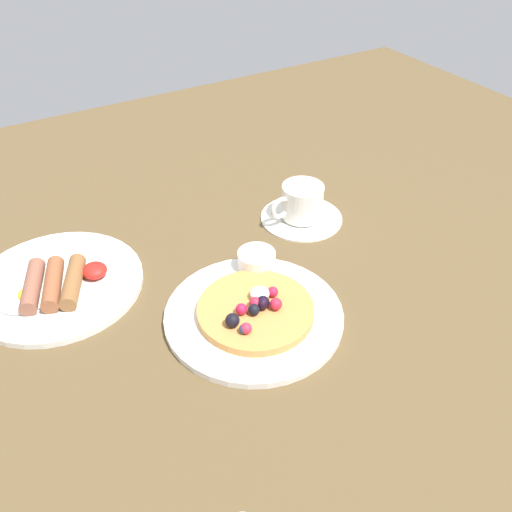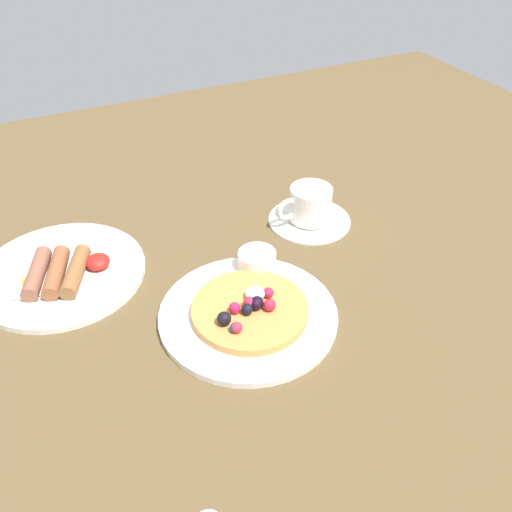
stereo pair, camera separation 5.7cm
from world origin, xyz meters
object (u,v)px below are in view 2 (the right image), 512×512
pancake_plate (248,315)px  syrup_ramekin (257,260)px  coffee_saucer (309,219)px  coffee_cup (310,203)px  breakfast_plate (61,273)px

pancake_plate → syrup_ramekin: (5.54, 8.56, 1.95)cm
syrup_ramekin → coffee_saucer: syrup_ramekin is taller
coffee_saucer → coffee_cup: bearing=-176.4°
pancake_plate → syrup_ramekin: 10.38cm
coffee_saucer → pancake_plate: bearing=-139.2°
breakfast_plate → coffee_cup: bearing=-5.2°
syrup_ramekin → pancake_plate: bearing=-122.9°
coffee_saucer → coffee_cup: 3.45cm
pancake_plate → coffee_saucer: size_ratio=1.75×
pancake_plate → breakfast_plate: bearing=136.4°
syrup_ramekin → coffee_cup: bearing=31.3°
pancake_plate → syrup_ramekin: size_ratio=4.32×
breakfast_plate → coffee_cup: size_ratio=2.48×
breakfast_plate → coffee_cup: coffee_cup is taller
pancake_plate → coffee_cup: size_ratio=2.44×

